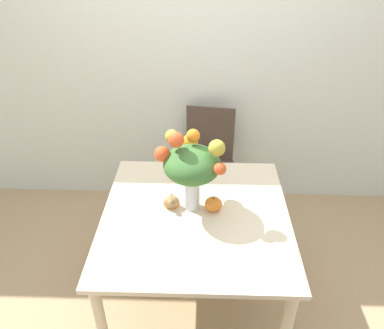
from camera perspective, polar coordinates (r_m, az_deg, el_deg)
The scene contains 7 objects.
ground_plane at distance 2.80m, azimuth 0.46°, elevation -19.33°, with size 12.00×12.00×0.00m, color tan.
wall_back at distance 3.04m, azimuth 1.15°, elevation 16.64°, with size 8.00×0.06×2.70m.
dining_table at distance 2.31m, azimuth 0.54°, elevation -9.40°, with size 1.11×1.13×0.76m.
flower_vase at distance 2.12m, azimuth -0.07°, elevation -0.07°, with size 0.40×0.40×0.52m.
pumpkin at distance 2.26m, azimuth 3.28°, elevation -6.02°, with size 0.10×0.10×0.10m.
turkey_figurine at distance 2.29m, azimuth -3.16°, elevation -5.42°, with size 0.10×0.14×0.08m.
dining_chair_near_window at distance 3.15m, azimuth 2.38°, elevation 0.09°, with size 0.47×0.47×0.96m.
Camera 1 is at (0.03, -1.69, 2.23)m, focal length 35.00 mm.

